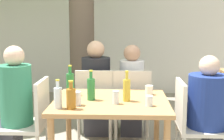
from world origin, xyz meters
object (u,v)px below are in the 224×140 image
(person_seated_0, at_px, (8,115))
(person_seated_3, at_px, (131,96))
(amber_bottle_3, at_px, (71,98))
(person_seated_1, at_px, (216,121))
(water_bottle_2, at_px, (58,97))
(oil_cruet_4, at_px, (127,89))
(drinking_glass_3, at_px, (116,97))
(patio_chair_3, at_px, (132,101))
(drinking_glass_1, at_px, (149,101))
(patio_chair_0, at_px, (32,119))
(green_bottle_0, at_px, (91,88))
(person_seated_2, at_px, (97,93))
(dining_table_front, at_px, (111,109))
(green_bottle_1, at_px, (70,83))
(patio_chair_1, at_px, (191,121))
(drinking_glass_2, at_px, (149,90))
(drinking_glass_0, at_px, (76,98))
(patio_chair_2, at_px, (95,101))

(person_seated_0, height_order, person_seated_3, person_seated_0)
(amber_bottle_3, bearing_deg, person_seated_1, 13.05)
(person_seated_0, distance_m, water_bottle_2, 0.70)
(oil_cruet_4, bearing_deg, drinking_glass_3, -133.40)
(patio_chair_3, height_order, drinking_glass_3, patio_chair_3)
(person_seated_1, bearing_deg, drinking_glass_1, 106.26)
(patio_chair_0, relative_size, person_seated_0, 0.73)
(water_bottle_2, height_order, amber_bottle_3, water_bottle_2)
(person_seated_0, height_order, amber_bottle_3, person_seated_0)
(green_bottle_0, xyz_separation_m, amber_bottle_3, (-0.14, -0.32, -0.02))
(water_bottle_2, bearing_deg, person_seated_2, 79.54)
(person_seated_2, bearing_deg, drinking_glass_3, 104.42)
(dining_table_front, xyz_separation_m, green_bottle_1, (-0.43, 0.20, 0.21))
(patio_chair_1, height_order, drinking_glass_2, patio_chair_1)
(amber_bottle_3, height_order, drinking_glass_0, amber_bottle_3)
(person_seated_1, relative_size, drinking_glass_2, 11.89)
(person_seated_0, distance_m, oil_cruet_4, 1.22)
(person_seated_1, bearing_deg, person_seated_3, 40.19)
(water_bottle_2, bearing_deg, drinking_glass_3, 18.61)
(patio_chair_1, relative_size, drinking_glass_1, 9.55)
(patio_chair_2, bearing_deg, patio_chair_0, 51.32)
(drinking_glass_2, bearing_deg, drinking_glass_1, -94.30)
(patio_chair_0, distance_m, person_seated_2, 1.10)
(drinking_glass_0, bearing_deg, green_bottle_0, 60.24)
(patio_chair_2, xyz_separation_m, water_bottle_2, (-0.23, -1.02, 0.30))
(person_seated_1, relative_size, person_seated_3, 0.97)
(dining_table_front, bearing_deg, person_seated_2, 103.38)
(patio_chair_1, relative_size, person_seated_1, 0.78)
(dining_table_front, height_order, patio_chair_3, patio_chair_3)
(patio_chair_2, xyz_separation_m, green_bottle_1, (-0.21, -0.51, 0.32))
(patio_chair_1, distance_m, person_seated_2, 1.39)
(green_bottle_0, bearing_deg, patio_chair_0, -179.63)
(patio_chair_1, relative_size, person_seated_3, 0.76)
(person_seated_3, xyz_separation_m, drinking_glass_1, (0.14, -1.14, 0.24))
(patio_chair_0, bearing_deg, person_seated_1, 90.00)
(water_bottle_2, bearing_deg, dining_table_front, 33.92)
(drinking_glass_0, bearing_deg, person_seated_2, 85.83)
(person_seated_0, height_order, person_seated_1, person_seated_0)
(person_seated_3, bearing_deg, drinking_glass_2, 103.39)
(drinking_glass_3, bearing_deg, patio_chair_0, 170.95)
(green_bottle_0, bearing_deg, drinking_glass_1, -19.77)
(dining_table_front, relative_size, green_bottle_0, 3.77)
(person_seated_0, xyz_separation_m, oil_cruet_4, (1.18, -0.03, 0.28))
(water_bottle_2, height_order, drinking_glass_3, water_bottle_2)
(green_bottle_0, bearing_deg, drinking_glass_3, -29.47)
(green_bottle_1, bearing_deg, oil_cruet_4, -21.39)
(patio_chair_1, bearing_deg, drinking_glass_0, 100.12)
(patio_chair_3, distance_m, person_seated_1, 1.07)
(patio_chair_0, relative_size, drinking_glass_2, 9.31)
(drinking_glass_0, xyz_separation_m, drinking_glass_1, (0.67, 0.00, -0.02))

